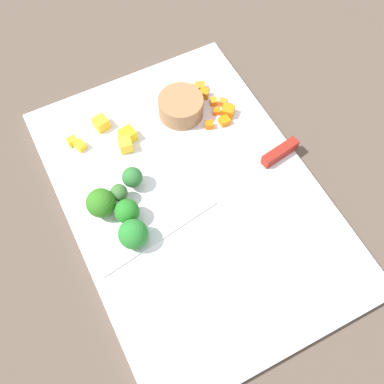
% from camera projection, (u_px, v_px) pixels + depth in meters
% --- Properties ---
extents(ground_plane, '(4.00, 4.00, 0.00)m').
position_uv_depth(ground_plane, '(192.00, 199.00, 0.72)').
color(ground_plane, brown).
extents(cutting_board, '(0.53, 0.36, 0.01)m').
position_uv_depth(cutting_board, '(192.00, 197.00, 0.72)').
color(cutting_board, white).
rests_on(cutting_board, ground_plane).
extents(prep_bowl, '(0.07, 0.07, 0.03)m').
position_uv_depth(prep_bowl, '(181.00, 106.00, 0.77)').
color(prep_bowl, '#956943').
rests_on(prep_bowl, cutting_board).
extents(chef_knife, '(0.07, 0.36, 0.02)m').
position_uv_depth(chef_knife, '(235.00, 182.00, 0.72)').
color(chef_knife, silver).
rests_on(chef_knife, cutting_board).
extents(carrot_dice_0, '(0.02, 0.01, 0.01)m').
position_uv_depth(carrot_dice_0, '(213.00, 102.00, 0.79)').
color(carrot_dice_0, orange).
rests_on(carrot_dice_0, cutting_board).
extents(carrot_dice_1, '(0.02, 0.02, 0.01)m').
position_uv_depth(carrot_dice_1, '(204.00, 94.00, 0.80)').
color(carrot_dice_1, orange).
rests_on(carrot_dice_1, cutting_board).
extents(carrot_dice_2, '(0.02, 0.02, 0.01)m').
position_uv_depth(carrot_dice_2, '(223.00, 103.00, 0.79)').
color(carrot_dice_2, orange).
rests_on(carrot_dice_2, cutting_board).
extents(carrot_dice_3, '(0.01, 0.01, 0.01)m').
position_uv_depth(carrot_dice_3, '(217.00, 111.00, 0.78)').
color(carrot_dice_3, orange).
rests_on(carrot_dice_3, cutting_board).
extents(carrot_dice_4, '(0.03, 0.03, 0.02)m').
position_uv_depth(carrot_dice_4, '(228.00, 111.00, 0.78)').
color(carrot_dice_4, orange).
rests_on(carrot_dice_4, cutting_board).
extents(carrot_dice_5, '(0.02, 0.02, 0.01)m').
position_uv_depth(carrot_dice_5, '(209.00, 125.00, 0.77)').
color(carrot_dice_5, orange).
rests_on(carrot_dice_5, cutting_board).
extents(carrot_dice_6, '(0.02, 0.02, 0.01)m').
position_uv_depth(carrot_dice_6, '(200.00, 87.00, 0.81)').
color(carrot_dice_6, orange).
rests_on(carrot_dice_6, cutting_board).
extents(carrot_dice_7, '(0.02, 0.02, 0.01)m').
position_uv_depth(carrot_dice_7, '(192.00, 90.00, 0.80)').
color(carrot_dice_7, orange).
rests_on(carrot_dice_7, cutting_board).
extents(carrot_dice_8, '(0.01, 0.02, 0.01)m').
position_uv_depth(carrot_dice_8, '(224.00, 121.00, 0.77)').
color(carrot_dice_8, orange).
rests_on(carrot_dice_8, cutting_board).
extents(pepper_dice_0, '(0.03, 0.03, 0.02)m').
position_uv_depth(pepper_dice_0, '(101.00, 123.00, 0.76)').
color(pepper_dice_0, yellow).
rests_on(pepper_dice_0, cutting_board).
extents(pepper_dice_1, '(0.02, 0.02, 0.02)m').
position_uv_depth(pepper_dice_1, '(125.00, 145.00, 0.74)').
color(pepper_dice_1, yellow).
rests_on(pepper_dice_1, cutting_board).
extents(pepper_dice_2, '(0.01, 0.02, 0.01)m').
position_uv_depth(pepper_dice_2, '(72.00, 141.00, 0.75)').
color(pepper_dice_2, yellow).
rests_on(pepper_dice_2, cutting_board).
extents(pepper_dice_3, '(0.03, 0.03, 0.02)m').
position_uv_depth(pepper_dice_3, '(128.00, 135.00, 0.75)').
color(pepper_dice_3, yellow).
rests_on(pepper_dice_3, cutting_board).
extents(pepper_dice_4, '(0.02, 0.02, 0.01)m').
position_uv_depth(pepper_dice_4, '(80.00, 145.00, 0.75)').
color(pepper_dice_4, yellow).
rests_on(pepper_dice_4, cutting_board).
extents(broccoli_floret_0, '(0.04, 0.04, 0.04)m').
position_uv_depth(broccoli_floret_0, '(127.00, 212.00, 0.68)').
color(broccoli_floret_0, '#8ABF65').
rests_on(broccoli_floret_0, cutting_board).
extents(broccoli_floret_1, '(0.04, 0.04, 0.05)m').
position_uv_depth(broccoli_floret_1, '(133.00, 234.00, 0.66)').
color(broccoli_floret_1, '#89B861').
rests_on(broccoli_floret_1, cutting_board).
extents(broccoli_floret_2, '(0.03, 0.03, 0.04)m').
position_uv_depth(broccoli_floret_2, '(132.00, 178.00, 0.70)').
color(broccoli_floret_2, '#8BB265').
rests_on(broccoli_floret_2, cutting_board).
extents(broccoli_floret_3, '(0.03, 0.03, 0.04)m').
position_uv_depth(broccoli_floret_3, '(119.00, 193.00, 0.69)').
color(broccoli_floret_3, '#94C067').
rests_on(broccoli_floret_3, cutting_board).
extents(broccoli_floret_4, '(0.04, 0.04, 0.05)m').
position_uv_depth(broccoli_floret_4, '(101.00, 203.00, 0.68)').
color(broccoli_floret_4, '#85B466').
rests_on(broccoli_floret_4, cutting_board).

